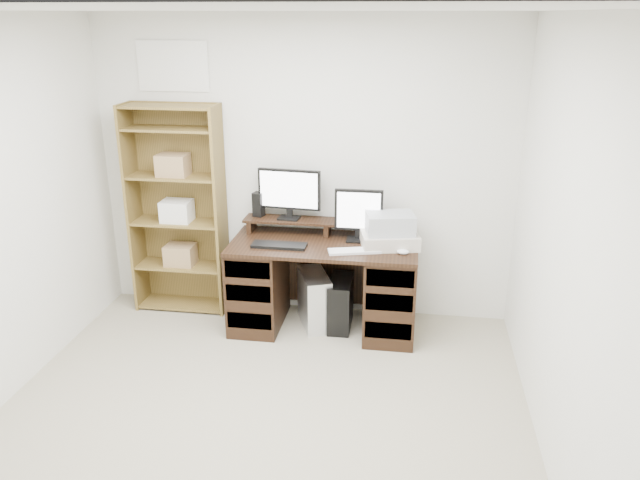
% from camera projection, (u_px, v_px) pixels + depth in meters
% --- Properties ---
extents(room, '(3.54, 4.04, 2.54)m').
position_uv_depth(room, '(238.00, 258.00, 3.34)').
color(room, '#A89F86').
rests_on(room, ground).
extents(desk, '(1.50, 0.70, 0.75)m').
position_uv_depth(desk, '(324.00, 284.00, 5.13)').
color(desk, black).
rests_on(desk, ground).
extents(riser_shelf, '(1.40, 0.22, 0.12)m').
position_uv_depth(riser_shelf, '(328.00, 224.00, 5.16)').
color(riser_shelf, black).
rests_on(riser_shelf, desk).
extents(monitor_wide, '(0.53, 0.15, 0.42)m').
position_uv_depth(monitor_wide, '(289.00, 191.00, 5.14)').
color(monitor_wide, black).
rests_on(monitor_wide, riser_shelf).
extents(monitor_small, '(0.39, 0.14, 0.42)m').
position_uv_depth(monitor_small, '(359.00, 213.00, 4.99)').
color(monitor_small, black).
rests_on(monitor_small, desk).
extents(speaker, '(0.10, 0.10, 0.21)m').
position_uv_depth(speaker, '(259.00, 204.00, 5.24)').
color(speaker, black).
rests_on(speaker, riser_shelf).
extents(keyboard_black, '(0.43, 0.15, 0.02)m').
position_uv_depth(keyboard_black, '(279.00, 245.00, 4.91)').
color(keyboard_black, black).
rests_on(keyboard_black, desk).
extents(keyboard_white, '(0.42, 0.22, 0.02)m').
position_uv_depth(keyboard_white, '(354.00, 251.00, 4.80)').
color(keyboard_white, silver).
rests_on(keyboard_white, desk).
extents(mouse, '(0.11, 0.08, 0.04)m').
position_uv_depth(mouse, '(403.00, 252.00, 4.76)').
color(mouse, white).
rests_on(mouse, desk).
extents(printer, '(0.50, 0.41, 0.11)m').
position_uv_depth(printer, '(389.00, 239.00, 4.92)').
color(printer, '#B9B0A1').
rests_on(printer, desk).
extents(basket, '(0.41, 0.33, 0.16)m').
position_uv_depth(basket, '(390.00, 223.00, 4.87)').
color(basket, '#9BA0A6').
rests_on(basket, printer).
extents(tower_silver, '(0.35, 0.50, 0.46)m').
position_uv_depth(tower_silver, '(314.00, 299.00, 5.22)').
color(tower_silver, silver).
rests_on(tower_silver, ground).
extents(tower_black, '(0.19, 0.42, 0.42)m').
position_uv_depth(tower_black, '(341.00, 303.00, 5.20)').
color(tower_black, black).
rests_on(tower_black, ground).
extents(bookshelf, '(0.80, 0.30, 1.80)m').
position_uv_depth(bookshelf, '(178.00, 208.00, 5.32)').
color(bookshelf, olive).
rests_on(bookshelf, ground).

